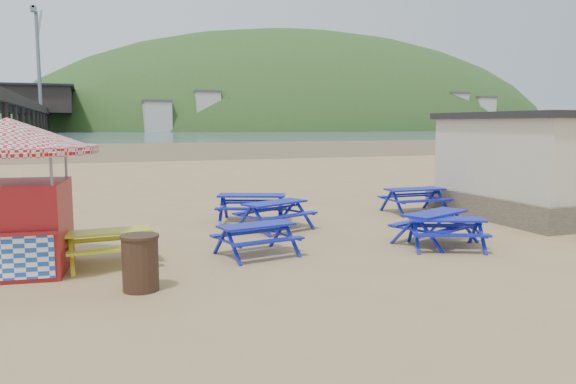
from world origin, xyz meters
name	(u,v)px	position (x,y,z in m)	size (l,w,h in m)	color
ground	(269,243)	(0.00, 0.00, 0.00)	(400.00, 400.00, 0.00)	tan
wet_sand	(121,148)	(0.00, 55.00, 0.00)	(400.00, 400.00, 0.00)	brown
sea	(97,133)	(0.00, 170.00, 0.01)	(400.00, 400.00, 0.00)	#445662
picnic_table_blue_a	(275,216)	(0.66, 1.51, 0.38)	(2.22, 2.04, 0.75)	#1101A7
picnic_table_blue_b	(252,208)	(0.42, 2.86, 0.40)	(2.34, 2.13, 0.80)	#1101A7
picnic_table_blue_c	(415,201)	(5.75, 2.72, 0.39)	(1.88, 1.52, 0.78)	#1101A7
picnic_table_blue_d	(257,240)	(-0.64, -1.13, 0.34)	(1.85, 1.60, 0.68)	#1101A7
picnic_table_blue_e	(446,233)	(3.58, -1.94, 0.35)	(2.04, 1.86, 0.69)	#1101A7
picnic_table_blue_f	(435,228)	(3.67, -1.39, 0.37)	(2.20, 2.02, 0.75)	#1101A7
picnic_table_yellow	(109,248)	(-3.65, -0.90, 0.35)	(1.76, 1.46, 0.70)	#ADC51B
ice_cream_kiosk	(11,176)	(-5.36, -0.80, 1.84)	(3.63, 3.63, 2.93)	maroon
litter_bin	(140,262)	(-3.23, -2.89, 0.49)	(0.65, 0.65, 0.96)	#3B2319
amenity_block	(576,163)	(10.50, 1.00, 1.57)	(7.40, 5.40, 3.15)	#665B4C
pier	(34,115)	(-17.99, 178.23, 5.46)	(24.00, 220.00, 39.29)	black
headland_town	(300,151)	(90.00, 229.68, -9.91)	(264.00, 144.00, 108.00)	#2D4C1E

